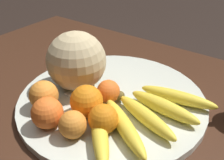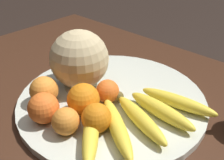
# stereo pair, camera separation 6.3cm
# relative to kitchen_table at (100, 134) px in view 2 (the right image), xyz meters

# --- Properties ---
(kitchen_table) EXTENTS (1.21, 0.86, 0.74)m
(kitchen_table) POSITION_rel_kitchen_table_xyz_m (0.00, 0.00, 0.00)
(kitchen_table) COLOR #3D2316
(kitchen_table) RESTS_ON ground_plane
(fruit_bowl) EXTENTS (0.47, 0.47, 0.02)m
(fruit_bowl) POSITION_rel_kitchen_table_xyz_m (0.03, 0.02, 0.12)
(fruit_bowl) COLOR beige
(fruit_bowl) RESTS_ON kitchen_table
(melon) EXTENTS (0.15, 0.15, 0.15)m
(melon) POSITION_rel_kitchen_table_xyz_m (-0.08, 0.01, 0.21)
(melon) COLOR #C6B284
(melon) RESTS_ON fruit_bowl
(banana_bunch) EXTENTS (0.24, 0.32, 0.03)m
(banana_bunch) POSITION_rel_kitchen_table_xyz_m (0.14, -0.02, 0.15)
(banana_bunch) COLOR brown
(banana_bunch) RESTS_ON fruit_bowl
(orange_front_left) EXTENTS (0.06, 0.06, 0.06)m
(orange_front_left) POSITION_rel_kitchen_table_xyz_m (0.04, -0.14, 0.16)
(orange_front_left) COLOR orange
(orange_front_left) RESTS_ON fruit_bowl
(orange_front_right) EXTENTS (0.07, 0.07, 0.07)m
(orange_front_right) POSITION_rel_kitchen_table_xyz_m (0.02, -0.07, 0.17)
(orange_front_right) COLOR orange
(orange_front_right) RESTS_ON fruit_bowl
(orange_mid_center) EXTENTS (0.07, 0.07, 0.07)m
(orange_mid_center) POSITION_rel_kitchen_table_xyz_m (-0.02, -0.15, 0.17)
(orange_mid_center) COLOR orange
(orange_mid_center) RESTS_ON fruit_bowl
(orange_back_left) EXTENTS (0.07, 0.07, 0.07)m
(orange_back_left) POSITION_rel_kitchen_table_xyz_m (-0.08, -0.11, 0.17)
(orange_back_left) COLOR orange
(orange_back_left) RESTS_ON fruit_bowl
(orange_back_right) EXTENTS (0.06, 0.06, 0.06)m
(orange_back_right) POSITION_rel_kitchen_table_xyz_m (0.03, 0.00, 0.16)
(orange_back_right) COLOR orange
(orange_back_right) RESTS_ON fruit_bowl
(orange_top_small) EXTENTS (0.06, 0.06, 0.06)m
(orange_top_small) POSITION_rel_kitchen_table_xyz_m (0.08, -0.09, 0.16)
(orange_top_small) COLOR orange
(orange_top_small) RESTS_ON fruit_bowl
(produce_tag) EXTENTS (0.08, 0.04, 0.00)m
(produce_tag) POSITION_rel_kitchen_table_xyz_m (-0.04, -0.04, 0.13)
(produce_tag) COLOR white
(produce_tag) RESTS_ON fruit_bowl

